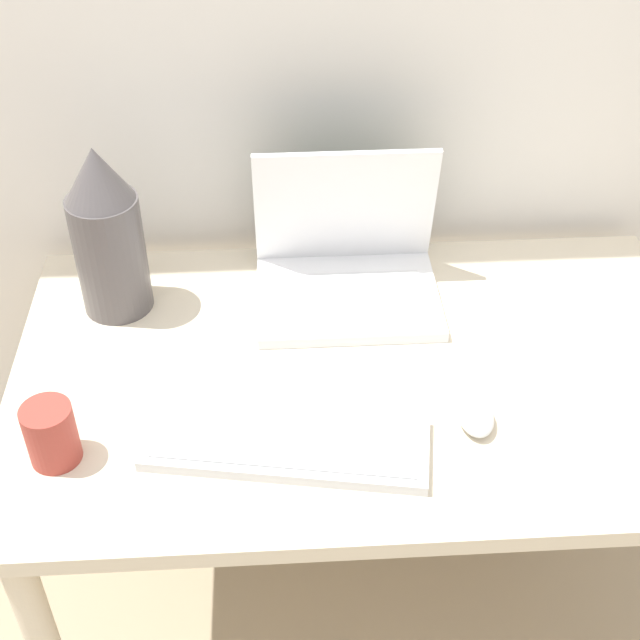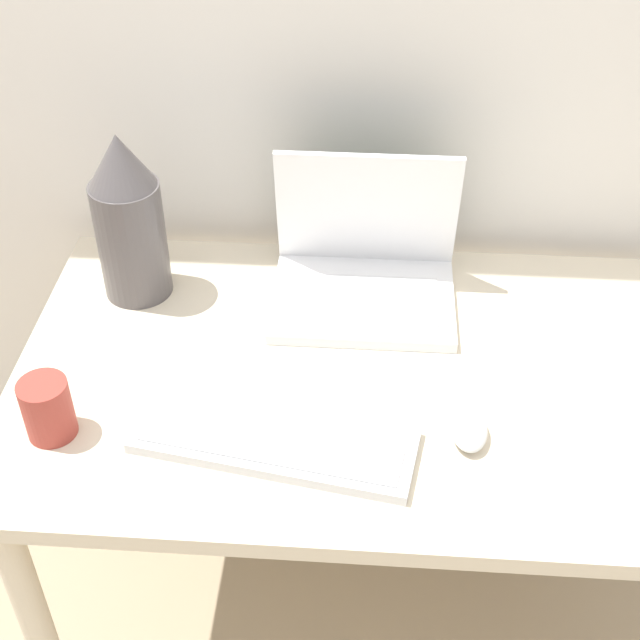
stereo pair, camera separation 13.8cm
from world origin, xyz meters
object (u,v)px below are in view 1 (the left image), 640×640
(mouse, at_px, (475,414))
(vase, at_px, (107,233))
(laptop, at_px, (347,265))
(keyboard, at_px, (286,443))
(mug, at_px, (51,434))

(mouse, xyz_separation_m, vase, (-0.57, 0.32, 0.14))
(vase, bearing_deg, laptop, 2.54)
(keyboard, xyz_separation_m, mug, (-0.33, 0.00, 0.04))
(mouse, bearing_deg, mug, -176.86)
(laptop, bearing_deg, mouse, -63.84)
(laptop, bearing_deg, keyboard, -107.58)
(vase, bearing_deg, mouse, -29.44)
(laptop, relative_size, mouse, 3.44)
(laptop, bearing_deg, vase, -177.46)
(mouse, bearing_deg, laptop, 116.16)
(keyboard, bearing_deg, mug, 179.72)
(laptop, bearing_deg, mug, -140.48)
(mouse, height_order, mug, mug)
(mug, bearing_deg, mouse, 3.14)
(vase, height_order, mug, vase)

